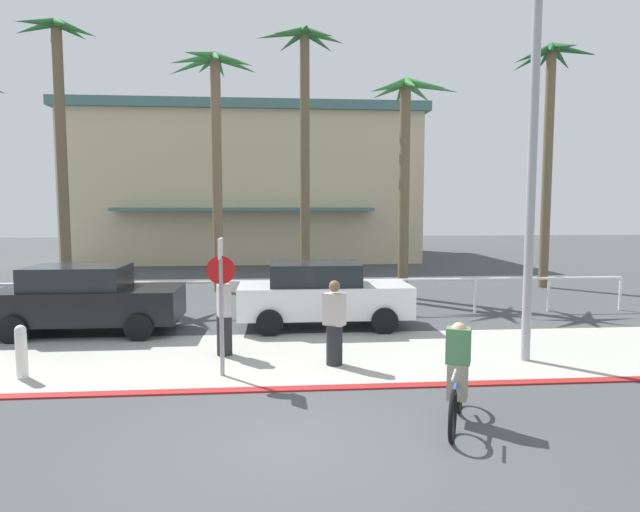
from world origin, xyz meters
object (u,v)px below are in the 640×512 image
(streetlight_curb, at_px, (538,147))
(pedestrian_1, at_px, (224,317))
(palm_tree_5, at_px, (550,106))
(palm_tree_2, at_px, (215,111))
(palm_tree_4, at_px, (406,133))
(cyclist_blue_0, at_px, (457,376))
(stop_sign_bike_lane, at_px, (221,287))
(car_white_2, at_px, (322,294))
(palm_tree_1, at_px, (59,104))
(pedestrian_0, at_px, (334,326))
(car_black_1, at_px, (87,299))
(palm_tree_3, at_px, (304,99))
(bollard_3, at_px, (21,351))

(streetlight_curb, xyz_separation_m, pedestrian_1, (-6.13, 1.12, -3.45))
(palm_tree_5, bearing_deg, palm_tree_2, -179.82)
(palm_tree_4, relative_size, cyclist_blue_0, 4.42)
(stop_sign_bike_lane, height_order, car_white_2, stop_sign_bike_lane)
(palm_tree_1, relative_size, pedestrian_0, 5.74)
(palm_tree_1, height_order, palm_tree_5, palm_tree_1)
(stop_sign_bike_lane, distance_m, pedestrian_0, 2.37)
(palm_tree_4, relative_size, pedestrian_1, 4.19)
(palm_tree_2, bearing_deg, pedestrian_0, -71.19)
(car_black_1, relative_size, pedestrian_0, 2.59)
(palm_tree_2, bearing_deg, palm_tree_3, 7.60)
(bollard_3, bearing_deg, car_black_1, 90.54)
(bollard_3, distance_m, cyclist_blue_0, 7.67)
(stop_sign_bike_lane, height_order, pedestrian_0, stop_sign_bike_lane)
(car_white_2, height_order, cyclist_blue_0, car_white_2)
(palm_tree_2, bearing_deg, palm_tree_4, -15.41)
(bollard_3, bearing_deg, car_white_2, 33.00)
(palm_tree_1, bearing_deg, palm_tree_3, 1.25)
(bollard_3, xyz_separation_m, car_black_1, (-0.03, 3.54, 0.35))
(bollard_3, height_order, cyclist_blue_0, cyclist_blue_0)
(bollard_3, relative_size, car_black_1, 0.23)
(pedestrian_1, bearing_deg, palm_tree_4, 51.51)
(stop_sign_bike_lane, relative_size, bollard_3, 2.56)
(car_black_1, height_order, cyclist_blue_0, car_black_1)
(car_white_2, bearing_deg, palm_tree_2, 118.15)
(stop_sign_bike_lane, bearing_deg, palm_tree_1, 122.56)
(pedestrian_0, bearing_deg, car_white_2, 89.13)
(palm_tree_4, height_order, cyclist_blue_0, palm_tree_4)
(car_black_1, xyz_separation_m, cyclist_blue_0, (7.25, -6.13, -0.18))
(stop_sign_bike_lane, relative_size, streetlight_curb, 0.34)
(streetlight_curb, xyz_separation_m, pedestrian_0, (-3.91, 0.24, -3.49))
(bollard_3, height_order, pedestrian_1, pedestrian_1)
(cyclist_blue_0, bearing_deg, palm_tree_3, 96.54)
(stop_sign_bike_lane, relative_size, palm_tree_4, 0.34)
(streetlight_curb, height_order, car_white_2, streetlight_curb)
(pedestrian_0, bearing_deg, palm_tree_2, 108.81)
(palm_tree_1, relative_size, car_white_2, 2.22)
(palm_tree_4, distance_m, car_black_1, 11.26)
(streetlight_curb, xyz_separation_m, palm_tree_3, (-3.94, 10.32, 2.86))
(cyclist_blue_0, bearing_deg, pedestrian_1, 133.91)
(car_white_2, bearing_deg, bollard_3, -147.00)
(stop_sign_bike_lane, bearing_deg, streetlight_curb, 2.55)
(bollard_3, relative_size, pedestrian_0, 0.59)
(palm_tree_2, xyz_separation_m, pedestrian_0, (3.29, -9.65, -5.78))
(pedestrian_0, relative_size, pedestrian_1, 0.95)
(palm_tree_4, xyz_separation_m, car_black_1, (-9.09, -4.65, -4.75))
(car_black_1, bearing_deg, cyclist_blue_0, -40.21)
(palm_tree_4, height_order, pedestrian_1, palm_tree_4)
(bollard_3, relative_size, pedestrian_1, 0.56)
(palm_tree_1, distance_m, pedestrian_0, 14.52)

